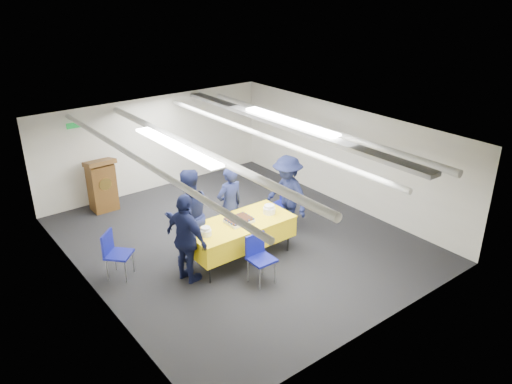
% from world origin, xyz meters
% --- Properties ---
extents(ground, '(7.00, 7.00, 0.00)m').
position_xyz_m(ground, '(0.00, 0.00, 0.00)').
color(ground, black).
rests_on(ground, ground).
extents(room_shell, '(6.00, 7.00, 2.30)m').
position_xyz_m(room_shell, '(0.09, 0.41, 1.81)').
color(room_shell, silver).
rests_on(room_shell, ground).
extents(serving_table, '(2.05, 0.95, 0.77)m').
position_xyz_m(serving_table, '(-0.41, -0.60, 0.56)').
color(serving_table, black).
rests_on(serving_table, ground).
extents(sheet_cake, '(0.48, 0.37, 0.09)m').
position_xyz_m(sheet_cake, '(-0.41, -0.60, 0.81)').
color(sheet_cake, white).
rests_on(sheet_cake, serving_table).
extents(plate_stack_left, '(0.20, 0.20, 0.16)m').
position_xyz_m(plate_stack_left, '(-1.17, -0.65, 0.84)').
color(plate_stack_left, white).
rests_on(plate_stack_left, serving_table).
extents(plate_stack_right, '(0.24, 0.24, 0.17)m').
position_xyz_m(plate_stack_right, '(0.26, -0.65, 0.85)').
color(plate_stack_right, white).
rests_on(plate_stack_right, serving_table).
extents(podium, '(0.62, 0.53, 1.25)m').
position_xyz_m(podium, '(-1.60, 3.05, 0.61)').
color(podium, brown).
rests_on(podium, ground).
extents(chair_near, '(0.43, 0.43, 0.87)m').
position_xyz_m(chair_near, '(-0.57, -1.39, 0.53)').
color(chair_near, gray).
rests_on(chair_near, ground).
extents(chair_right, '(0.47, 0.47, 0.87)m').
position_xyz_m(chair_right, '(1.20, -0.01, 0.53)').
color(chair_right, gray).
rests_on(chair_right, ground).
extents(chair_left, '(0.59, 0.59, 0.87)m').
position_xyz_m(chair_left, '(-2.52, 0.26, 0.53)').
color(chair_left, gray).
rests_on(chair_left, ground).
extents(sailor_a, '(0.61, 0.41, 1.63)m').
position_xyz_m(sailor_a, '(-0.20, 0.01, 0.82)').
color(sailor_a, '#0E1333').
rests_on(sailor_a, ground).
extents(sailor_b, '(1.01, 0.87, 1.80)m').
position_xyz_m(sailor_b, '(-1.13, -0.00, 0.90)').
color(sailor_b, '#0E1333').
rests_on(sailor_b, ground).
extents(sailor_c, '(0.57, 1.02, 1.64)m').
position_xyz_m(sailor_c, '(-1.55, -0.64, 0.82)').
color(sailor_c, '#0E1333').
rests_on(sailor_c, ground).
extents(sailor_d, '(0.66, 1.10, 1.67)m').
position_xyz_m(sailor_d, '(1.02, -0.31, 0.83)').
color(sailor_d, '#0E1333').
rests_on(sailor_d, ground).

